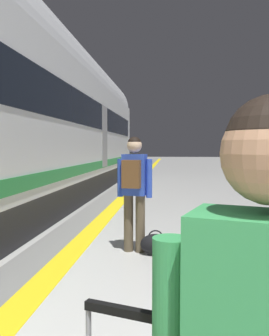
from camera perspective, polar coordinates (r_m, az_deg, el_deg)
safety_line_strip at (r=9.68m, az=-3.00°, el=-5.90°), size 0.36×80.00×0.01m
tactile_edge_band at (r=9.75m, az=-5.19°, el=-5.85°), size 0.71×80.00×0.01m
passenger_near at (r=5.33m, az=-0.08°, el=-2.50°), size 0.52×0.37×1.70m
duffel_bag_near at (r=5.35m, az=3.32°, el=-11.82°), size 0.44×0.26×0.36m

